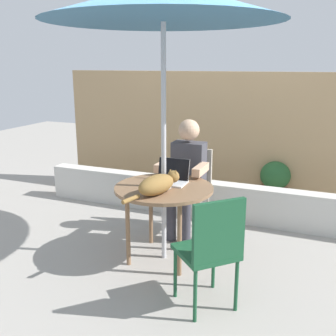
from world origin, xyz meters
TOP-DOWN VIEW (x-y plane):
  - ground_plane at (0.00, 0.00)m, footprint 14.00×14.00m
  - fence_back at (0.00, 1.99)m, footprint 4.61×0.08m
  - planter_wall_low at (0.00, 1.17)m, footprint 4.15×0.20m
  - patio_table at (0.00, 0.00)m, footprint 0.90×0.90m
  - patio_umbrella at (0.00, 0.00)m, footprint 2.00×2.00m
  - chair_occupied at (0.00, 0.77)m, footprint 0.40×0.40m
  - chair_empty at (0.64, -0.63)m, footprint 0.57×0.57m
  - person_seated at (-0.00, 0.61)m, footprint 0.48×0.48m
  - laptop at (0.01, 0.16)m, footprint 0.31×0.26m
  - cat at (0.03, -0.20)m, footprint 0.30×0.62m
  - potted_plant_near_fence at (0.76, 1.90)m, footprint 0.38×0.38m

SIDE VIEW (x-z plane):
  - ground_plane at x=0.00m, z-range 0.00..0.00m
  - planter_wall_low at x=0.00m, z-range 0.00..0.43m
  - potted_plant_near_fence at x=0.76m, z-range 0.01..0.58m
  - chair_occupied at x=0.00m, z-range 0.08..0.97m
  - chair_empty at x=0.64m, z-range 0.08..0.97m
  - patio_table at x=0.00m, z-range 0.28..0.99m
  - person_seated at x=0.00m, z-range 0.08..1.31m
  - laptop at x=0.01m, z-range 0.66..0.88m
  - cat at x=0.03m, z-range 0.70..0.88m
  - fence_back at x=0.00m, z-range 0.00..1.69m
  - patio_umbrella at x=0.00m, z-range 1.05..3.47m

